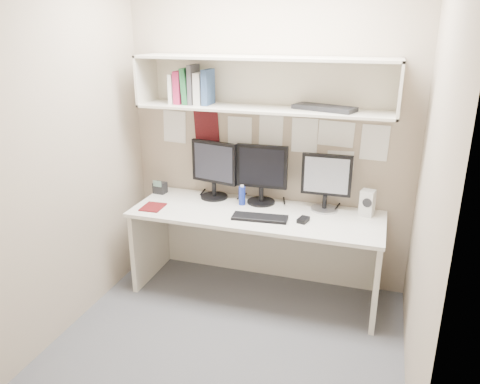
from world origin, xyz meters
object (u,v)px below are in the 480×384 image
(desk, at_px, (256,253))
(monitor_center, at_px, (262,172))
(monitor_right, at_px, (326,180))
(monitor_left, at_px, (214,168))
(keyboard, at_px, (260,218))
(maroon_notebook, at_px, (153,207))
(desk_phone, at_px, (160,188))
(speaker, at_px, (367,203))

(desk, bearing_deg, monitor_center, 94.93)
(monitor_right, bearing_deg, monitor_center, 179.10)
(desk, height_order, monitor_center, monitor_center)
(monitor_left, relative_size, monitor_center, 1.00)
(monitor_left, height_order, keyboard, monitor_left)
(maroon_notebook, bearing_deg, desk_phone, 104.49)
(monitor_left, xyz_separation_m, monitor_right, (0.95, 0.00, -0.02))
(desk, relative_size, monitor_right, 4.34)
(monitor_left, height_order, desk_phone, monitor_left)
(desk, xyz_separation_m, monitor_left, (-0.44, 0.22, 0.63))
(desk, relative_size, speaker, 9.71)
(desk, distance_m, desk_phone, 1.04)
(keyboard, bearing_deg, speaker, 17.53)
(monitor_center, xyz_separation_m, keyboard, (0.08, -0.35, -0.26))
(monitor_left, xyz_separation_m, maroon_notebook, (-0.39, -0.39, -0.26))
(monitor_right, bearing_deg, monitor_left, 179.09)
(speaker, height_order, maroon_notebook, speaker)
(maroon_notebook, bearing_deg, desk, 8.66)
(maroon_notebook, bearing_deg, monitor_left, 41.73)
(monitor_right, height_order, speaker, monitor_right)
(monitor_center, xyz_separation_m, speaker, (0.86, -0.02, -0.16))
(keyboard, relative_size, maroon_notebook, 2.10)
(desk_phone, bearing_deg, monitor_center, 8.30)
(desk, relative_size, keyboard, 4.70)
(monitor_center, bearing_deg, monitor_left, 178.28)
(desk, height_order, desk_phone, desk_phone)
(monitor_left, bearing_deg, monitor_right, 11.95)
(desk, distance_m, maroon_notebook, 0.93)
(monitor_left, relative_size, monitor_right, 1.07)
(monitor_left, bearing_deg, speaker, 10.85)
(speaker, bearing_deg, maroon_notebook, -155.36)
(desk, height_order, monitor_right, monitor_right)
(monitor_left, relative_size, desk_phone, 3.88)
(monitor_left, distance_m, monitor_right, 0.95)
(monitor_center, height_order, monitor_right, monitor_center)
(monitor_center, relative_size, desk_phone, 3.88)
(keyboard, distance_m, desk_phone, 1.05)
(monitor_left, distance_m, maroon_notebook, 0.61)
(desk, distance_m, speaker, 0.98)
(desk_phone, bearing_deg, monitor_right, 7.32)
(desk, relative_size, maroon_notebook, 9.85)
(monitor_center, bearing_deg, keyboard, -78.44)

